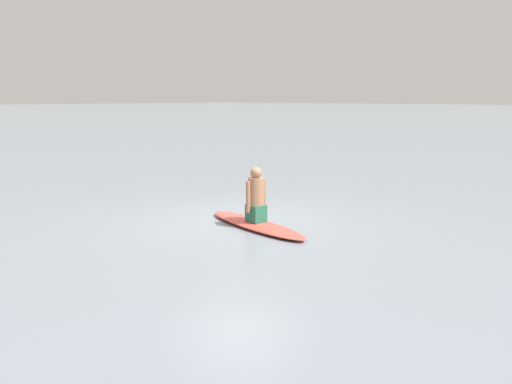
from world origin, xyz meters
name	(u,v)px	position (x,y,z in m)	size (l,w,h in m)	color
ground_plane	(239,220)	(0.00, 0.00, 0.00)	(400.00, 400.00, 0.00)	gray
surfboard	(256,224)	(0.63, -0.21, 0.06)	(2.76, 0.63, 0.12)	#D84C3F
person_paddler	(256,197)	(0.63, -0.21, 0.59)	(0.39, 0.46, 1.04)	#26664C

